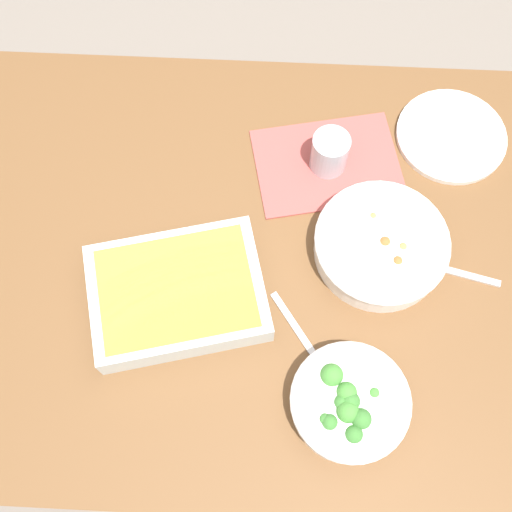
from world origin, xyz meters
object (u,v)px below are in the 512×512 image
drink_cup (329,154)px  side_plate (451,136)px  broccoli_bowl (349,403)px  spoon_by_broccoli (308,345)px  baking_dish (177,293)px  spoon_by_stew (439,267)px  stew_bowl (381,245)px

drink_cup → side_plate: size_ratio=0.39×
broccoli_bowl → spoon_by_broccoli: size_ratio=1.28×
broccoli_bowl → drink_cup: drink_cup is taller
broccoli_bowl → spoon_by_broccoli: broccoli_bowl is taller
baking_dish → drink_cup: size_ratio=4.06×
side_plate → spoon_by_stew: 0.29m
broccoli_bowl → spoon_by_broccoli: (0.07, -0.10, -0.03)m
side_plate → spoon_by_broccoli: bearing=57.7°
spoon_by_stew → spoon_by_broccoli: (0.24, 0.16, 0.00)m
broccoli_bowl → side_plate: 0.58m
drink_cup → spoon_by_broccoli: 0.37m
drink_cup → baking_dish: bearing=47.9°
stew_bowl → spoon_by_broccoli: stew_bowl is taller
stew_bowl → side_plate: bearing=-120.7°
stew_bowl → spoon_by_broccoli: size_ratio=1.58×
broccoli_bowl → drink_cup: 0.47m
baking_dish → spoon_by_stew: 0.48m
drink_cup → spoon_by_stew: (-0.21, 0.21, -0.03)m
broccoli_bowl → spoon_by_stew: broccoli_bowl is taller
baking_dish → side_plate: baking_dish is taller
spoon_by_broccoli → spoon_by_stew: bearing=-146.4°
broccoli_bowl → spoon_by_stew: size_ratio=1.14×
side_plate → spoon_by_broccoli: 0.52m
stew_bowl → broccoli_bowl: 0.29m
broccoli_bowl → side_plate: bearing=-111.4°
baking_dish → side_plate: bearing=-144.3°
spoon_by_stew → spoon_by_broccoli: bearing=33.6°
drink_cup → spoon_by_stew: bearing=134.3°
broccoli_bowl → baking_dish: size_ratio=0.58×
broccoli_bowl → drink_cup: bearing=-85.8°
stew_bowl → drink_cup: size_ratio=2.88×
drink_cup → spoon_by_stew: size_ratio=0.49×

